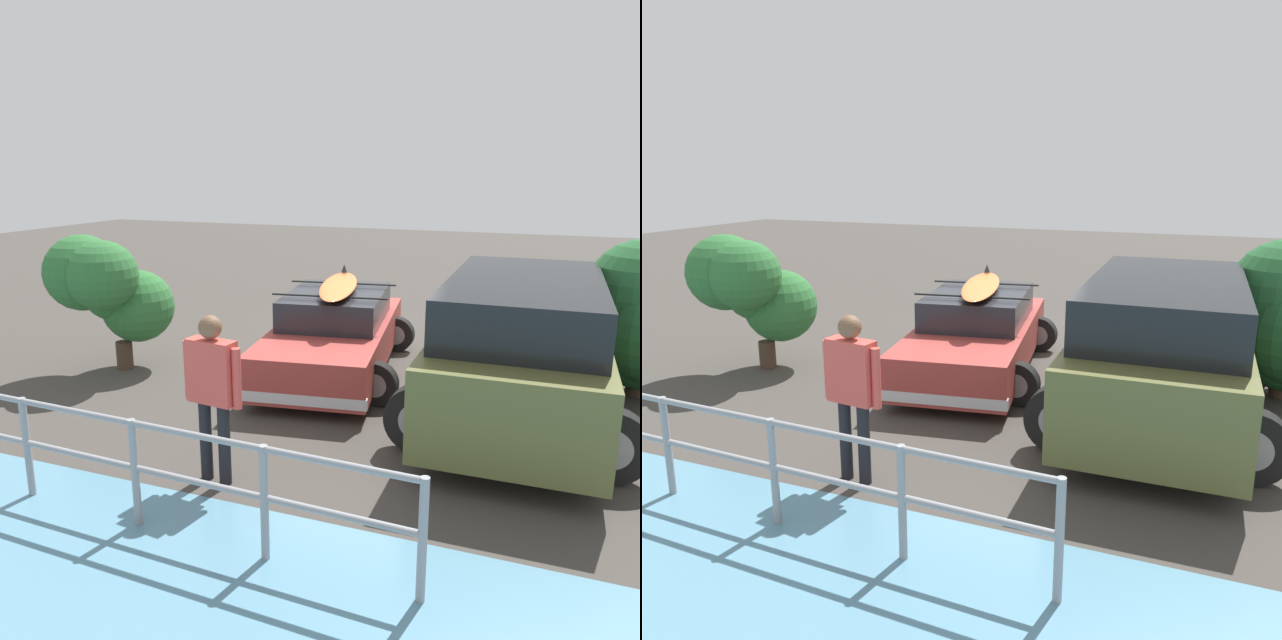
{
  "view_description": "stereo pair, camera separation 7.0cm",
  "coord_description": "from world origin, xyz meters",
  "views": [
    {
      "loc": [
        -2.96,
        9.02,
        3.11
      ],
      "look_at": [
        0.18,
        0.88,
        0.95
      ],
      "focal_mm": 35.0,
      "sensor_mm": 36.0,
      "label": 1
    },
    {
      "loc": [
        -3.03,
        9.0,
        3.11
      ],
      "look_at": [
        0.18,
        0.88,
        0.95
      ],
      "focal_mm": 35.0,
      "sensor_mm": 36.0,
      "label": 2
    }
  ],
  "objects": [
    {
      "name": "bush_near_left",
      "position": [
        3.35,
        1.54,
        1.34
      ],
      "size": [
        1.74,
        1.66,
        2.13
      ],
      "color": "#4C3828",
      "rests_on": "ground"
    },
    {
      "name": "person_bystander",
      "position": [
        0.09,
        4.03,
        1.04
      ],
      "size": [
        0.67,
        0.25,
        1.73
      ],
      "color": "black",
      "rests_on": "ground"
    },
    {
      "name": "sedan_car",
      "position": [
        0.19,
        0.24,
        0.59
      ],
      "size": [
        2.62,
        4.37,
        1.5
      ],
      "color": "#9E3833",
      "rests_on": "ground"
    },
    {
      "name": "suv_car",
      "position": [
        -2.62,
        1.29,
        0.94
      ],
      "size": [
        2.72,
        4.57,
        1.81
      ],
      "color": "brown",
      "rests_on": "ground"
    },
    {
      "name": "ground_plane",
      "position": [
        0.0,
        0.0,
        -0.01
      ],
      "size": [
        44.0,
        44.0,
        0.02
      ],
      "primitive_type": "cube",
      "color": "#423D38",
      "rests_on": "ground"
    },
    {
      "name": "railing_fence",
      "position": [
        1.62,
        4.91,
        0.65
      ],
      "size": [
        7.76,
        0.38,
        1.0
      ],
      "color": "gray",
      "rests_on": "ground"
    }
  ]
}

